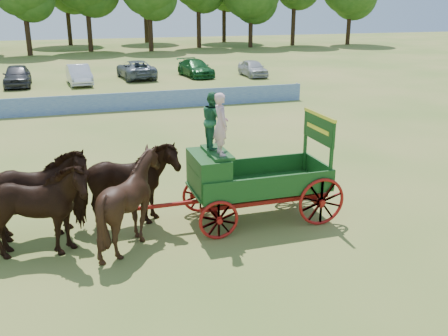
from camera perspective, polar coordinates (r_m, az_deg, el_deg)
The scene contains 7 objects.
ground at distance 12.67m, azimuth -5.31°, elevation -9.89°, with size 160.00×160.00×0.00m, color #9D8747.
horse_lead_left at distance 12.86m, azimuth -21.26°, elevation -4.75°, with size 1.30×2.86×2.42m, color black.
horse_lead_right at distance 13.88m, azimuth -21.04°, elevation -3.03°, with size 1.30×2.86×2.42m, color black.
horse_wheel_left at distance 12.87m, azimuth -10.57°, elevation -3.71°, with size 1.96×2.20×2.42m, color black.
horse_wheel_right at distance 13.89m, azimuth -11.16°, elevation -2.08°, with size 1.30×2.86×2.42m, color black.
farm_dray at distance 13.85m, azimuth 1.18°, elevation 0.19°, with size 5.99×2.00×3.80m.
sponsor_banner at distance 29.47m, azimuth -14.93°, elevation 7.12°, with size 26.00×0.08×1.05m, color #1D429F.
Camera 1 is at (-2.25, -10.94, 6.00)m, focal length 40.00 mm.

